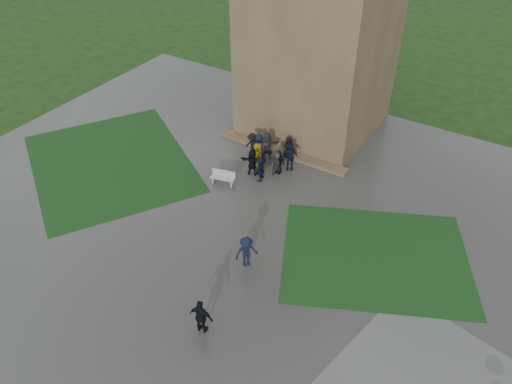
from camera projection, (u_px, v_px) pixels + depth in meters
The scene contains 9 objects.
ground at pixel (176, 253), 24.79m from camera, with size 120.00×120.00×0.00m, color black.
plaza at pixel (201, 230), 26.12m from camera, with size 34.00×34.00×0.02m, color #363634.
lawn_inset_left at pixel (111, 163), 31.01m from camera, with size 11.00×9.00×0.01m, color black.
lawn_inset_right at pixel (375, 256), 24.57m from camera, with size 9.00×7.00×0.01m, color black.
tower_plinth at pixel (282, 152), 31.81m from camera, with size 9.00×0.80×0.22m, color brown.
bench at pixel (223, 177), 29.07m from camera, with size 1.50×0.78×0.83m.
visitor_cluster at pixel (266, 153), 30.03m from camera, with size 3.76×4.07×2.59m.
pedestrian_mid at pixel (246, 252), 23.61m from camera, with size 1.12×0.58×1.73m, color black.
pedestrian_near at pixel (201, 317), 20.57m from camera, with size 1.06×0.60×1.81m, color black.
Camera 1 is at (12.74, -12.91, 17.62)m, focal length 35.00 mm.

